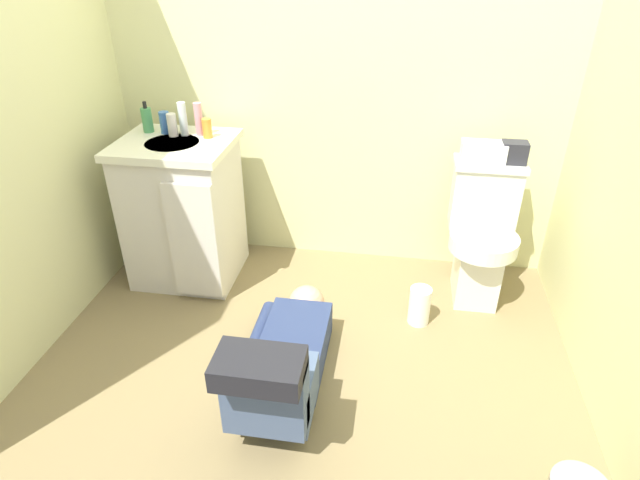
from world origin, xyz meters
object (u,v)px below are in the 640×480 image
object	(u,v)px
person_plumber	(284,360)
soap_dispenser	(147,120)
faucet	(182,123)
bottle_pink	(199,119)
toilet	(481,235)
bottle_clear	(183,119)
paper_towel_roll	(420,306)
bottle_amber	(207,128)
vanity_cabinet	(184,210)
bottle_white	(172,125)
toiletry_bag	(514,152)
bottle_blue	(165,123)
tissue_box	(483,152)

from	to	relation	value
person_plumber	soap_dispenser	distance (m)	1.52
faucet	bottle_pink	bearing A→B (deg)	-15.70
toilet	bottle_clear	xyz separation A→B (m)	(-1.61, 0.04, 0.54)
toilet	paper_towel_roll	world-z (taller)	toilet
person_plumber	bottle_amber	distance (m)	1.29
vanity_cabinet	bottle_white	bearing A→B (deg)	112.12
toiletry_bag	bottle_pink	xyz separation A→B (m)	(-1.63, -0.04, 0.10)
toilet	bottle_blue	bearing A→B (deg)	178.19
bottle_clear	bottle_blue	bearing A→B (deg)	170.93
person_plumber	bottle_pink	xyz separation A→B (m)	(-0.64, 0.94, 0.73)
soap_dispenser	toilet	bearing A→B (deg)	-1.82
soap_dispenser	bottle_blue	xyz separation A→B (m)	(0.10, -0.00, -0.01)
bottle_amber	bottle_clear	bearing A→B (deg)	172.36
bottle_clear	paper_towel_roll	bearing A→B (deg)	-15.20
tissue_box	paper_towel_roll	bearing A→B (deg)	-121.88
person_plumber	toiletry_bag	size ratio (longest dim) A/B	8.59
tissue_box	bottle_blue	xyz separation A→B (m)	(-1.68, -0.04, 0.08)
tissue_box	bottle_clear	xyz separation A→B (m)	(-1.56, -0.05, 0.11)
faucet	paper_towel_roll	world-z (taller)	faucet
bottle_pink	paper_towel_roll	distance (m)	1.51
tissue_box	soap_dispenser	distance (m)	1.78
person_plumber	toiletry_bag	bearing A→B (deg)	44.90
soap_dispenser	bottle_blue	distance (m)	0.10
faucet	bottle_white	size ratio (longest dim) A/B	0.83
bottle_clear	vanity_cabinet	bearing A→B (deg)	-101.54
toiletry_bag	paper_towel_roll	xyz separation A→B (m)	(-0.41, -0.41, -0.70)
soap_dispenser	bottle_clear	size ratio (longest dim) A/B	0.94
toilet	bottle_pink	size ratio (longest dim) A/B	4.28
faucet	bottle_pink	world-z (taller)	bottle_pink
bottle_pink	vanity_cabinet	bearing A→B (deg)	-132.07
bottle_clear	tissue_box	bearing A→B (deg)	1.98
tissue_box	bottle_white	xyz separation A→B (m)	(-1.62, -0.07, 0.08)
tissue_box	toiletry_bag	bearing A→B (deg)	0.00
vanity_cabinet	bottle_clear	xyz separation A→B (m)	(0.02, 0.10, 0.49)
bottle_pink	bottle_amber	bearing A→B (deg)	-29.30
tissue_box	bottle_blue	size ratio (longest dim) A/B	1.89
bottle_white	bottle_clear	xyz separation A→B (m)	(0.06, 0.02, 0.03)
person_plumber	bottle_white	world-z (taller)	bottle_white
tissue_box	bottle_blue	bearing A→B (deg)	-178.77
toilet	tissue_box	world-z (taller)	tissue_box
bottle_white	paper_towel_roll	size ratio (longest dim) A/B	0.58
toiletry_bag	bottle_amber	distance (m)	1.58
bottle_blue	bottle_white	xyz separation A→B (m)	(0.06, -0.04, 0.00)
bottle_white	bottle_amber	distance (m)	0.19
bottle_white	bottle_amber	size ratio (longest dim) A/B	1.17
faucet	toilet	bearing A→B (deg)	-2.73
bottle_clear	bottle_pink	xyz separation A→B (m)	(0.08, 0.01, -0.00)
toilet	tissue_box	xyz separation A→B (m)	(-0.05, 0.09, 0.43)
soap_dispenser	bottle_blue	world-z (taller)	soap_dispenser
toiletry_bag	bottle_white	world-z (taller)	bottle_white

